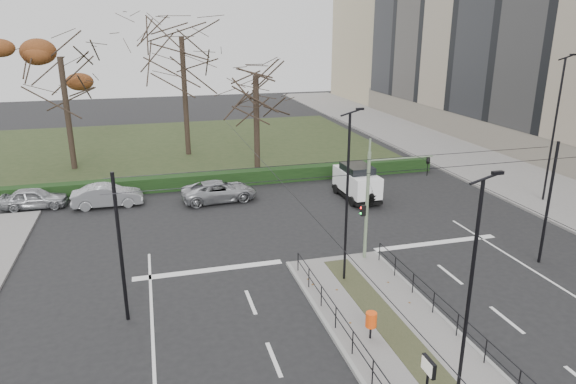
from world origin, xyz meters
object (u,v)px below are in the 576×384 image
info_panel (428,375)px  bare_tree_near (256,83)px  streetlamp_median_far (347,197)px  streetlamp_sidewalk (555,129)px  traffic_light (373,197)px  parked_car_first (34,198)px  parked_car_second (107,196)px  parked_car_fourth (219,191)px  litter_bin (371,320)px  white_van (357,181)px  streetlamp_median_near (470,297)px  bare_tree_center (182,45)px  rust_tree (60,57)px

info_panel → bare_tree_near: bearing=87.7°
streetlamp_median_far → streetlamp_sidewalk: (16.61, 6.88, 0.80)m
traffic_light → info_panel: traffic_light is taller
traffic_light → parked_car_first: bearing=144.1°
info_panel → parked_car_first: info_panel is taller
info_panel → streetlamp_median_far: streetlamp_median_far is taller
parked_car_second → streetlamp_median_far: bearing=-141.8°
streetlamp_median_far → streetlamp_sidewalk: size_ratio=0.83×
parked_car_first → parked_car_second: parked_car_second is taller
streetlamp_sidewalk → parked_car_first: 32.94m
streetlamp_median_far → parked_car_first: 21.18m
parked_car_fourth → traffic_light: bearing=-156.3°
litter_bin → streetlamp_median_far: size_ratio=0.14×
info_panel → bare_tree_near: (1.06, 26.87, 5.06)m
parked_car_first → parked_car_fourth: 11.52m
litter_bin → white_van: bearing=69.1°
litter_bin → parked_car_second: parked_car_second is taller
parked_car_fourth → litter_bin: bearing=-174.9°
streetlamp_sidewalk → white_van: 12.72m
litter_bin → streetlamp_median_far: bearing=80.2°
streetlamp_median_far → streetlamp_sidewalk: streetlamp_sidewalk is taller
streetlamp_sidewalk → parked_car_fourth: 21.62m
streetlamp_median_far → parked_car_second: streetlamp_median_far is taller
streetlamp_sidewalk → parked_car_first: bearing=166.7°
streetlamp_median_near → parked_car_first: bearing=123.9°
bare_tree_center → traffic_light: bearing=-74.4°
streetlamp_sidewalk → white_van: (-11.57, 3.84, -3.62)m
rust_tree → parked_car_fourth: bearing=-47.0°
info_panel → streetlamp_median_near: bearing=18.7°
white_van → bare_tree_near: 10.55m
info_panel → white_van: 20.70m
parked_car_fourth → rust_tree: 16.84m
info_panel → rust_tree: rust_tree is taller
traffic_light → streetlamp_sidewalk: streetlamp_sidewalk is taller
parked_car_fourth → bare_tree_center: (-0.85, 13.24, 8.74)m
info_panel → white_van: size_ratio=0.53×
streetlamp_median_near → white_van: bearing=75.9°
parked_car_first → white_van: 20.57m
white_van → streetlamp_sidewalk: bearing=-18.4°
streetlamp_median_far → white_van: (5.04, 10.71, -2.82)m
streetlamp_median_far → traffic_light: bearing=41.5°
parked_car_second → parked_car_fourth: size_ratio=0.89×
streetlamp_median_far → bare_tree_near: 18.10m
litter_bin → info_panel: info_panel is taller
parked_car_first → bare_tree_near: bearing=-73.9°
litter_bin → parked_car_fourth: parked_car_fourth is taller
streetlamp_median_near → white_van: (4.85, 19.26, -2.63)m
bare_tree_center → bare_tree_near: (4.53, -8.06, -2.42)m
streetlamp_sidewalk → litter_bin: bearing=-146.7°
info_panel → parked_car_second: (-9.60, 22.52, -1.23)m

